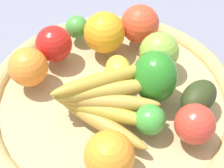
# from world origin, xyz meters

# --- Properties ---
(ground_plane) EXTENTS (2.40, 2.40, 0.00)m
(ground_plane) POSITION_xyz_m (0.00, 0.00, 0.00)
(ground_plane) COLOR slate
(ground_plane) RESTS_ON ground
(basket) EXTENTS (0.47, 0.47, 0.04)m
(basket) POSITION_xyz_m (0.00, 0.00, 0.02)
(basket) COLOR tan
(basket) RESTS_ON ground_plane
(apple_3) EXTENTS (0.10, 0.10, 0.07)m
(apple_3) POSITION_xyz_m (-0.10, 0.04, 0.07)
(apple_3) COLOR #84B13E
(apple_3) RESTS_ON basket
(lemon_0) EXTENTS (0.08, 0.08, 0.05)m
(lemon_0) POSITION_xyz_m (-0.03, -0.01, 0.06)
(lemon_0) COLOR yellow
(lemon_0) RESTS_ON basket
(lime_1) EXTENTS (0.07, 0.07, 0.05)m
(lime_1) POSITION_xyz_m (0.04, 0.09, 0.06)
(lime_1) COLOR green
(lime_1) RESTS_ON basket
(lime_0) EXTENTS (0.07, 0.07, 0.05)m
(lime_0) POSITION_xyz_m (-0.10, -0.14, 0.06)
(lime_0) COLOR #43943A
(lime_0) RESTS_ON basket
(avocado) EXTENTS (0.08, 0.07, 0.05)m
(avocado) POSITION_xyz_m (-0.04, 0.14, 0.06)
(avocado) COLOR #2B3617
(avocado) RESTS_ON basket
(banana_bunch) EXTENTS (0.15, 0.18, 0.07)m
(banana_bunch) POSITION_xyz_m (0.05, 0.02, 0.07)
(banana_bunch) COLOR #AD8737
(banana_bunch) RESTS_ON basket
(apple_1) EXTENTS (0.10, 0.10, 0.07)m
(apple_1) POSITION_xyz_m (-0.02, -0.14, 0.07)
(apple_1) COLOR red
(apple_1) RESTS_ON basket
(orange_2) EXTENTS (0.11, 0.11, 0.08)m
(orange_2) POSITION_xyz_m (-0.09, -0.07, 0.08)
(orange_2) COLOR orange
(orange_2) RESTS_ON basket
(orange_0) EXTENTS (0.09, 0.09, 0.07)m
(orange_0) POSITION_xyz_m (0.05, -0.14, 0.07)
(orange_0) COLOR orange
(orange_0) RESTS_ON basket
(bell_pepper) EXTENTS (0.11, 0.11, 0.09)m
(bell_pepper) POSITION_xyz_m (-0.03, 0.07, 0.08)
(bell_pepper) COLOR #287D21
(bell_pepper) RESTS_ON basket
(orange_1) EXTENTS (0.10, 0.10, 0.07)m
(orange_1) POSITION_xyz_m (0.13, 0.07, 0.07)
(orange_1) COLOR orange
(orange_1) RESTS_ON basket
(apple_2) EXTENTS (0.11, 0.11, 0.08)m
(apple_2) POSITION_xyz_m (-0.15, -0.02, 0.07)
(apple_2) COLOR #DD4629
(apple_2) RESTS_ON basket
(apple_0) EXTENTS (0.09, 0.09, 0.06)m
(apple_0) POSITION_xyz_m (0.02, 0.16, 0.07)
(apple_0) COLOR red
(apple_0) RESTS_ON basket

